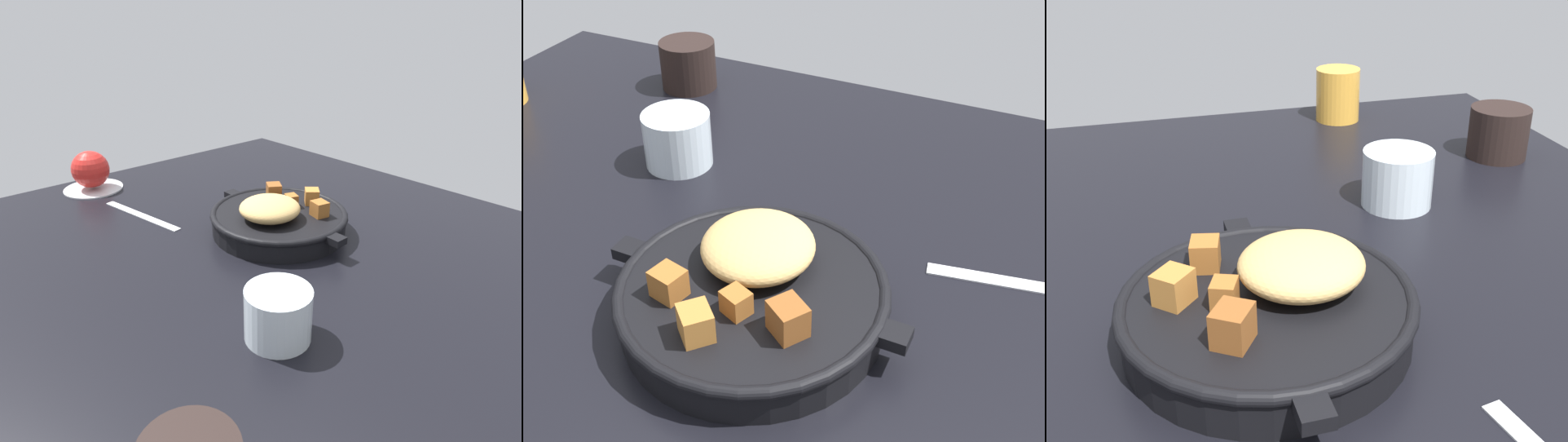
% 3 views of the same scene
% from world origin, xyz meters
% --- Properties ---
extents(ground_plane, '(1.13, 0.94, 0.02)m').
position_xyz_m(ground_plane, '(0.00, 0.00, -0.01)').
color(ground_plane, black).
extents(cast_iron_skillet, '(0.29, 0.25, 0.08)m').
position_xyz_m(cast_iron_skillet, '(0.05, -0.04, 0.03)').
color(cast_iron_skillet, black).
rests_on(cast_iron_skillet, ground_plane).
extents(juice_glass_amber, '(0.07, 0.07, 0.08)m').
position_xyz_m(juice_glass_amber, '(-0.49, 0.20, 0.04)').
color(juice_glass_amber, gold).
rests_on(juice_glass_amber, ground_plane).
extents(coffee_mug_dark, '(0.08, 0.08, 0.07)m').
position_xyz_m(coffee_mug_dark, '(-0.27, 0.36, 0.03)').
color(coffee_mug_dark, black).
rests_on(coffee_mug_dark, ground_plane).
extents(water_glass_short, '(0.08, 0.08, 0.07)m').
position_xyz_m(water_glass_short, '(-0.16, 0.16, 0.03)').
color(water_glass_short, silver).
rests_on(water_glass_short, ground_plane).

